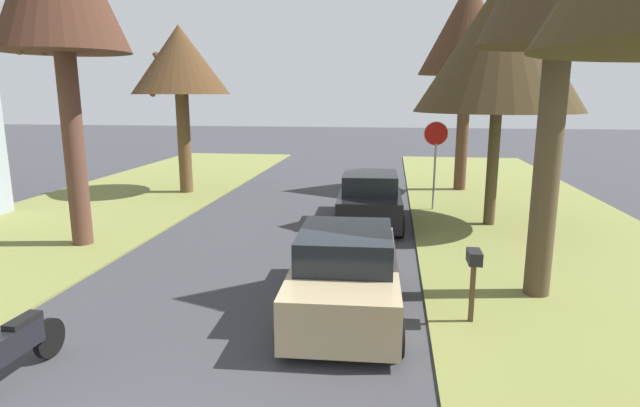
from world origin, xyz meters
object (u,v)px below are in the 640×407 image
street_tree_right_mid_b (501,44)px  parked_sedan_tan (346,273)px  parked_motorcycle (13,349)px  stop_sign_far (435,146)px  street_tree_right_far (468,29)px  parked_sedan_black (370,199)px  street_tree_left_mid_b (180,62)px  curbside_mailbox (474,266)px

street_tree_right_mid_b → parked_sedan_tan: (-3.74, -6.89, -4.57)m
parked_motorcycle → parked_sedan_tan: bearing=35.1°
stop_sign_far → parked_sedan_tan: size_ratio=0.67×
stop_sign_far → parked_motorcycle: bearing=-118.9°
street_tree_right_far → parked_sedan_tan: street_tree_right_far is taller
street_tree_right_mid_b → street_tree_right_far: size_ratio=0.87×
parked_sedan_tan → parked_sedan_black: 6.80m
street_tree_left_mid_b → parked_motorcycle: 14.81m
parked_sedan_black → parked_motorcycle: 10.78m
parked_sedan_black → street_tree_left_mid_b: bearing=152.5°
parked_motorcycle → curbside_mailbox: (6.49, 2.76, 0.57)m
street_tree_left_mid_b → parked_motorcycle: size_ratio=3.14×
street_tree_right_far → street_tree_left_mid_b: size_ratio=1.28×
street_tree_right_mid_b → parked_sedan_black: 5.82m
street_tree_right_mid_b → curbside_mailbox: size_ratio=5.64×
street_tree_right_far → parked_motorcycle: 18.63m
street_tree_right_far → parked_motorcycle: (-7.88, -15.81, -5.91)m
street_tree_left_mid_b → parked_motorcycle: (3.08, -13.73, -4.62)m
street_tree_right_mid_b → curbside_mailbox: bearing=-102.2°
street_tree_right_mid_b → street_tree_left_mid_b: 11.76m
parked_motorcycle → stop_sign_far: bearing=61.1°
stop_sign_far → street_tree_right_mid_b: (1.53, -1.87, 3.09)m
street_tree_right_far → parked_sedan_tan: bearing=-105.7°
stop_sign_far → street_tree_right_mid_b: size_ratio=0.41×
street_tree_left_mid_b → parked_sedan_tan: size_ratio=1.44×
parked_sedan_tan → street_tree_left_mid_b: bearing=124.6°
stop_sign_far → parked_sedan_black: bearing=-136.6°
street_tree_right_mid_b → parked_sedan_tan: 9.07m
stop_sign_far → street_tree_left_mid_b: (-9.59, 1.95, 2.91)m
street_tree_left_mid_b → curbside_mailbox: bearing=-48.9°
curbside_mailbox → street_tree_right_far: bearing=83.9°
parked_sedan_black → curbside_mailbox: bearing=-73.8°
stop_sign_far → street_tree_left_mid_b: bearing=168.5°
street_tree_right_mid_b → street_tree_right_far: 6.01m
parked_sedan_tan → parked_motorcycle: size_ratio=2.17×
parked_sedan_black → curbside_mailbox: 7.37m
street_tree_left_mid_b → parked_sedan_tan: bearing=-55.4°
parked_sedan_tan → stop_sign_far: bearing=75.8°
parked_sedan_tan → parked_sedan_black: bearing=88.8°
parked_motorcycle → curbside_mailbox: bearing=23.0°
street_tree_right_far → curbside_mailbox: street_tree_right_far is taller
parked_sedan_tan → street_tree_right_mid_b: bearing=61.5°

